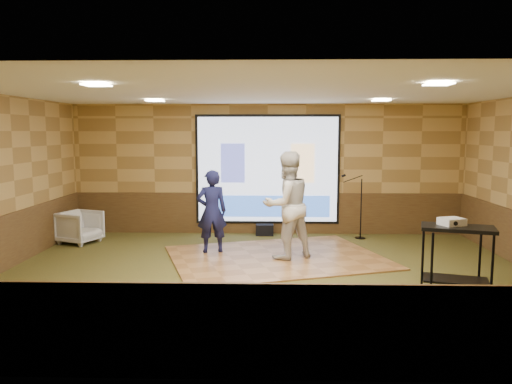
{
  "coord_description": "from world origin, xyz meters",
  "views": [
    {
      "loc": [
        0.06,
        -8.02,
        2.37
      ],
      "look_at": [
        -0.19,
        0.78,
        1.3
      ],
      "focal_mm": 35.0,
      "sensor_mm": 36.0,
      "label": 1
    }
  ],
  "objects_px": {
    "banquet_chair": "(80,227)",
    "av_table": "(457,247)",
    "player_right": "(287,205)",
    "duffel_bag": "(265,230)",
    "dance_floor": "(277,257)",
    "projector": "(452,222)",
    "player_left": "(212,211)",
    "projector_screen": "(268,171)",
    "mic_stand": "(358,217)"
  },
  "relations": [
    {
      "from": "banquet_chair",
      "to": "av_table",
      "type": "bearing_deg",
      "value": -94.52
    },
    {
      "from": "projector",
      "to": "banquet_chair",
      "type": "xyz_separation_m",
      "value": [
        -6.65,
        3.26,
        -0.75
      ]
    },
    {
      "from": "projector_screen",
      "to": "dance_floor",
      "type": "distance_m",
      "value": 2.71
    },
    {
      "from": "dance_floor",
      "to": "player_left",
      "type": "xyz_separation_m",
      "value": [
        -1.26,
        0.34,
        0.82
      ]
    },
    {
      "from": "duffel_bag",
      "to": "banquet_chair",
      "type": "bearing_deg",
      "value": -166.75
    },
    {
      "from": "dance_floor",
      "to": "mic_stand",
      "type": "xyz_separation_m",
      "value": [
        1.84,
        1.81,
        0.48
      ]
    },
    {
      "from": "mic_stand",
      "to": "banquet_chair",
      "type": "bearing_deg",
      "value": -150.51
    },
    {
      "from": "projector_screen",
      "to": "banquet_chair",
      "type": "xyz_separation_m",
      "value": [
        -4.0,
        -1.11,
        -1.13
      ]
    },
    {
      "from": "dance_floor",
      "to": "av_table",
      "type": "relative_size",
      "value": 3.7
    },
    {
      "from": "banquet_chair",
      "to": "player_left",
      "type": "bearing_deg",
      "value": -83.85
    },
    {
      "from": "player_left",
      "to": "duffel_bag",
      "type": "height_order",
      "value": "player_left"
    },
    {
      "from": "dance_floor",
      "to": "projector",
      "type": "bearing_deg",
      "value": -40.32
    },
    {
      "from": "mic_stand",
      "to": "projector_screen",
      "type": "bearing_deg",
      "value": -169.65
    },
    {
      "from": "player_left",
      "to": "mic_stand",
      "type": "height_order",
      "value": "player_left"
    },
    {
      "from": "dance_floor",
      "to": "banquet_chair",
      "type": "distance_m",
      "value": 4.36
    },
    {
      "from": "projector",
      "to": "player_right",
      "type": "bearing_deg",
      "value": 117.23
    },
    {
      "from": "player_right",
      "to": "duffel_bag",
      "type": "distance_m",
      "value": 2.38
    },
    {
      "from": "projector_screen",
      "to": "player_left",
      "type": "bearing_deg",
      "value": -118.89
    },
    {
      "from": "mic_stand",
      "to": "banquet_chair",
      "type": "xyz_separation_m",
      "value": [
        -6.02,
        -0.65,
        -0.15
      ]
    },
    {
      "from": "player_right",
      "to": "av_table",
      "type": "distance_m",
      "value": 3.16
    },
    {
      "from": "banquet_chair",
      "to": "duffel_bag",
      "type": "distance_m",
      "value": 4.05
    },
    {
      "from": "player_right",
      "to": "av_table",
      "type": "relative_size",
      "value": 1.91
    },
    {
      "from": "av_table",
      "to": "mic_stand",
      "type": "bearing_deg",
      "value": 99.9
    },
    {
      "from": "projector_screen",
      "to": "player_left",
      "type": "height_order",
      "value": "projector_screen"
    },
    {
      "from": "dance_floor",
      "to": "player_right",
      "type": "distance_m",
      "value": 1.02
    },
    {
      "from": "projector_screen",
      "to": "dance_floor",
      "type": "relative_size",
      "value": 0.86
    },
    {
      "from": "dance_floor",
      "to": "player_right",
      "type": "height_order",
      "value": "player_right"
    },
    {
      "from": "player_left",
      "to": "av_table",
      "type": "height_order",
      "value": "player_left"
    },
    {
      "from": "av_table",
      "to": "projector",
      "type": "distance_m",
      "value": 0.37
    },
    {
      "from": "banquet_chair",
      "to": "mic_stand",
      "type": "bearing_deg",
      "value": -61.96
    },
    {
      "from": "av_table",
      "to": "projector",
      "type": "relative_size",
      "value": 3.28
    },
    {
      "from": "projector_screen",
      "to": "duffel_bag",
      "type": "height_order",
      "value": "projector_screen"
    },
    {
      "from": "av_table",
      "to": "banquet_chair",
      "type": "distance_m",
      "value": 7.51
    },
    {
      "from": "player_right",
      "to": "banquet_chair",
      "type": "distance_m",
      "value": 4.59
    },
    {
      "from": "dance_floor",
      "to": "projector",
      "type": "height_order",
      "value": "projector"
    },
    {
      "from": "player_right",
      "to": "duffel_bag",
      "type": "height_order",
      "value": "player_right"
    },
    {
      "from": "projector",
      "to": "banquet_chair",
      "type": "relative_size",
      "value": 0.42
    },
    {
      "from": "projector",
      "to": "duffel_bag",
      "type": "xyz_separation_m",
      "value": [
        -2.72,
        4.19,
        -0.97
      ]
    },
    {
      "from": "player_left",
      "to": "duffel_bag",
      "type": "relative_size",
      "value": 4.01
    },
    {
      "from": "projector_screen",
      "to": "av_table",
      "type": "bearing_deg",
      "value": -58.59
    },
    {
      "from": "mic_stand",
      "to": "duffel_bag",
      "type": "height_order",
      "value": "mic_stand"
    },
    {
      "from": "player_right",
      "to": "duffel_bag",
      "type": "relative_size",
      "value": 4.94
    },
    {
      "from": "projector_screen",
      "to": "duffel_bag",
      "type": "distance_m",
      "value": 1.36
    },
    {
      "from": "projector_screen",
      "to": "dance_floor",
      "type": "height_order",
      "value": "projector_screen"
    },
    {
      "from": "dance_floor",
      "to": "player_left",
      "type": "relative_size",
      "value": 2.39
    },
    {
      "from": "dance_floor",
      "to": "projector",
      "type": "distance_m",
      "value": 3.41
    },
    {
      "from": "projector",
      "to": "mic_stand",
      "type": "xyz_separation_m",
      "value": [
        -0.63,
        3.91,
        -0.6
      ]
    },
    {
      "from": "player_left",
      "to": "av_table",
      "type": "relative_size",
      "value": 1.55
    },
    {
      "from": "av_table",
      "to": "mic_stand",
      "type": "distance_m",
      "value": 4.05
    },
    {
      "from": "banquet_chair",
      "to": "duffel_bag",
      "type": "relative_size",
      "value": 1.89
    }
  ]
}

